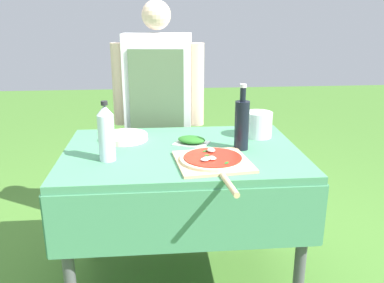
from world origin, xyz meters
name	(u,v)px	position (x,y,z in m)	size (l,w,h in m)	color
prep_table	(182,170)	(0.00, 0.00, 0.68)	(1.16, 0.82, 0.79)	#478960
person_cook	(158,104)	(-0.10, 0.60, 0.88)	(0.56, 0.23, 1.50)	#4C4C51
pizza_on_peel	(213,161)	(0.13, -0.21, 0.80)	(0.35, 0.53, 0.05)	#D1B27F
oil_bottle	(242,124)	(0.29, -0.02, 0.92)	(0.07, 0.07, 0.32)	black
water_bottle	(106,133)	(-0.34, -0.12, 0.92)	(0.07, 0.07, 0.27)	silver
herb_container	(191,140)	(0.06, 0.09, 0.81)	(0.20, 0.18, 0.04)	silver
mixing_tub	(258,124)	(0.42, 0.18, 0.86)	(0.15, 0.15, 0.14)	silver
plate_stack	(125,137)	(-0.29, 0.18, 0.80)	(0.24, 0.24, 0.03)	beige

